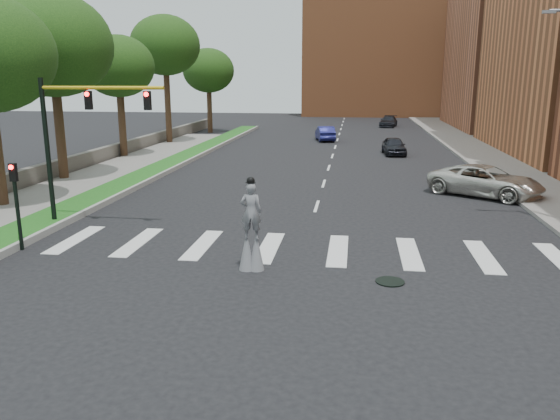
% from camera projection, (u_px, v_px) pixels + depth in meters
% --- Properties ---
extents(ground_plane, '(160.00, 160.00, 0.00)m').
position_uv_depth(ground_plane, '(301.00, 258.00, 19.28)').
color(ground_plane, black).
rests_on(ground_plane, ground).
extents(grass_median, '(2.00, 60.00, 0.25)m').
position_uv_depth(grass_median, '(172.00, 163.00, 40.03)').
color(grass_median, '#195317').
rests_on(grass_median, ground).
extents(median_curb, '(0.20, 60.00, 0.28)m').
position_uv_depth(median_curb, '(186.00, 163.00, 39.89)').
color(median_curb, gray).
rests_on(median_curb, ground).
extents(sidewalk_left, '(4.00, 60.00, 0.18)m').
position_uv_depth(sidewalk_left, '(63.00, 189.00, 30.81)').
color(sidewalk_left, slate).
rests_on(sidewalk_left, ground).
extents(sidewalk_right, '(5.00, 90.00, 0.18)m').
position_uv_depth(sidewalk_right, '(496.00, 160.00, 41.68)').
color(sidewalk_right, slate).
rests_on(sidewalk_right, ground).
extents(stone_wall, '(0.50, 56.00, 1.10)m').
position_uv_depth(stone_wall, '(112.00, 152.00, 42.58)').
color(stone_wall, '#58524B').
rests_on(stone_wall, ground).
extents(manhole, '(0.90, 0.90, 0.04)m').
position_uv_depth(manhole, '(390.00, 282.00, 16.96)').
color(manhole, black).
rests_on(manhole, ground).
extents(building_far, '(16.00, 22.00, 20.00)m').
position_uv_depth(building_far, '(526.00, 45.00, 66.00)').
color(building_far, '#AB5F3F').
rests_on(building_far, ground).
extents(building_backdrop, '(26.00, 14.00, 18.00)m').
position_uv_depth(building_backdrop, '(383.00, 61.00, 91.46)').
color(building_backdrop, '#B8663A').
rests_on(building_backdrop, ground).
extents(traffic_signal, '(5.30, 0.23, 6.20)m').
position_uv_depth(traffic_signal, '(73.00, 129.00, 22.48)').
color(traffic_signal, black).
rests_on(traffic_signal, ground).
extents(secondary_signal, '(0.25, 0.21, 3.23)m').
position_uv_depth(secondary_signal, '(16.00, 198.00, 19.70)').
color(secondary_signal, black).
rests_on(secondary_signal, ground).
extents(stilt_performer, '(0.84, 0.54, 3.13)m').
position_uv_depth(stilt_performer, '(251.00, 232.00, 17.77)').
color(stilt_performer, '#372316').
rests_on(stilt_performer, ground).
extents(suv_crossing, '(6.41, 5.54, 1.64)m').
position_uv_depth(suv_crossing, '(486.00, 181.00, 29.13)').
color(suv_crossing, beige).
rests_on(suv_crossing, ground).
extents(car_near, '(2.01, 4.29, 1.42)m').
position_uv_depth(car_near, '(394.00, 146.00, 45.03)').
color(car_near, black).
rests_on(car_near, ground).
extents(car_mid, '(2.37, 4.68, 1.47)m').
position_uv_depth(car_mid, '(325.00, 133.00, 54.99)').
color(car_mid, navy).
rests_on(car_mid, ground).
extents(car_far, '(2.74, 5.02, 1.38)m').
position_uv_depth(car_far, '(388.00, 121.00, 70.56)').
color(car_far, black).
rests_on(car_far, ground).
extents(tree_2, '(7.09, 7.09, 11.07)m').
position_uv_depth(tree_2, '(52.00, 45.00, 31.90)').
color(tree_2, '#372316').
rests_on(tree_2, ground).
extents(tree_3, '(5.51, 5.51, 9.40)m').
position_uv_depth(tree_3, '(118.00, 67.00, 41.73)').
color(tree_3, '#372316').
rests_on(tree_3, ground).
extents(tree_4, '(6.46, 6.46, 11.87)m').
position_uv_depth(tree_4, '(165.00, 46.00, 50.45)').
color(tree_4, '#372316').
rests_on(tree_4, ground).
extents(tree_5, '(5.80, 5.80, 9.46)m').
position_uv_depth(tree_5, '(208.00, 71.00, 61.69)').
color(tree_5, '#372316').
rests_on(tree_5, ground).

